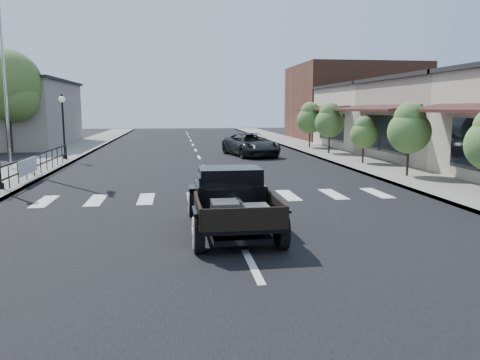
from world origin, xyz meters
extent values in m
plane|color=black|center=(0.00, 0.00, 0.00)|extent=(120.00, 120.00, 0.00)
cube|color=black|center=(0.00, 15.00, 0.01)|extent=(14.00, 80.00, 0.02)
cube|color=gray|center=(-8.50, 15.00, 0.07)|extent=(3.00, 80.00, 0.15)
cube|color=gray|center=(8.50, 15.00, 0.07)|extent=(3.00, 80.00, 0.15)
cube|color=gray|center=(-15.00, 28.00, 2.50)|extent=(10.00, 12.00, 5.00)
cube|color=#A59A8A|center=(15.00, 13.00, 2.25)|extent=(10.00, 9.00, 4.50)
cube|color=beige|center=(15.00, 22.00, 2.25)|extent=(10.00, 9.00, 4.50)
cube|color=brown|center=(15.50, 32.00, 3.50)|extent=(11.00, 10.00, 7.00)
cylinder|color=silver|center=(-9.20, 12.00, 5.79)|extent=(0.12, 0.12, 11.29)
imported|color=black|center=(3.26, 17.44, 0.71)|extent=(3.40, 5.50, 1.42)
camera|label=1|loc=(-1.40, -11.40, 2.98)|focal=35.00mm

